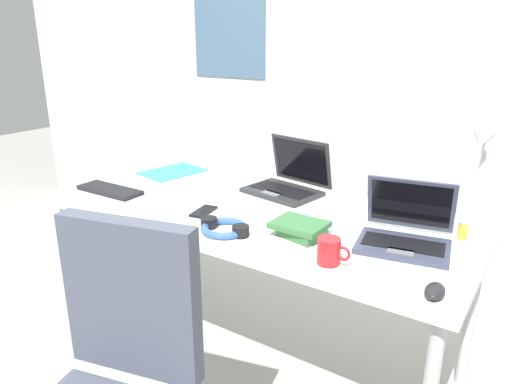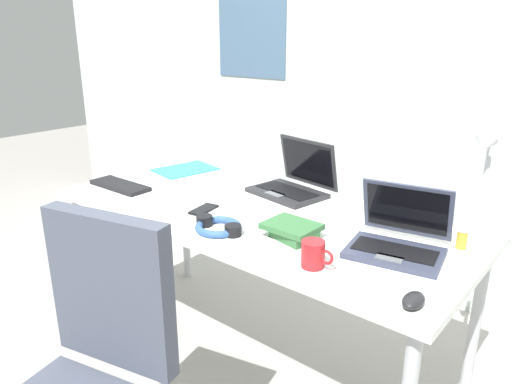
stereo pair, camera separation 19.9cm
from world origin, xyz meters
name	(u,v)px [view 1 (the left image)]	position (x,y,z in m)	size (l,w,h in m)	color
ground_plane	(256,357)	(0.00, 0.00, 0.00)	(12.00, 12.00, 0.00)	gray
wall_back	(363,61)	(0.00, 1.10, 1.30)	(6.00, 0.13, 2.60)	#B2BCB7
desk	(256,222)	(0.00, 0.00, 0.68)	(1.80, 0.80, 0.74)	white
desk_lamp	(478,180)	(0.80, 0.28, 0.94)	(0.12, 0.18, 0.40)	silver
laptop_near_lamp	(405,233)	(0.63, 0.00, 0.79)	(0.36, 0.34, 0.22)	#33384C
laptop_near_mouse	(288,182)	(-0.01, 0.28, 0.79)	(0.37, 0.33, 0.25)	#232326
external_keyboard	(110,190)	(-0.70, -0.18, 0.75)	(0.33, 0.12, 0.02)	black
computer_mouse	(435,291)	(0.81, -0.30, 0.76)	(0.06, 0.10, 0.03)	black
cell_phone	(204,211)	(-0.16, -0.15, 0.74)	(0.06, 0.14, 0.01)	black
headphones	(224,228)	(0.03, -0.26, 0.76)	(0.21, 0.18, 0.04)	#335999
pill_bottle	(463,229)	(0.79, 0.16, 0.78)	(0.04, 0.04, 0.08)	gold
book_stack	(301,229)	(0.29, -0.14, 0.77)	(0.20, 0.16, 0.05)	#336638
paper_folder_front_left	(172,172)	(-0.69, 0.23, 0.74)	(0.23, 0.31, 0.01)	#338CC6
coffee_mug	(329,251)	(0.47, -0.28, 0.78)	(0.11, 0.08, 0.09)	#B21E23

